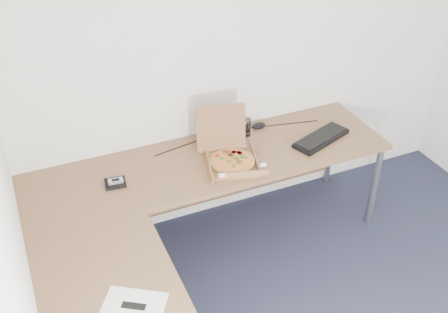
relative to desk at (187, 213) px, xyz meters
name	(u,v)px	position (x,y,z in m)	size (l,w,h in m)	color
room_shell	(426,200)	(0.82, -0.97, 0.55)	(3.50, 3.50, 2.50)	white
desk	(187,213)	(0.00, 0.00, 0.00)	(2.50, 2.20, 0.73)	brown
pizza_box	(231,158)	(0.44, 0.34, 0.07)	(0.33, 0.39, 0.34)	#9E6B43
drinking_glass	(246,127)	(0.68, 0.62, 0.10)	(0.07, 0.07, 0.13)	white
keyboard	(321,138)	(1.15, 0.34, 0.04)	(0.46, 0.16, 0.03)	black
mouse	(259,125)	(0.82, 0.67, 0.05)	(0.10, 0.07, 0.04)	black
wallet	(115,183)	(-0.33, 0.41, 0.04)	(0.13, 0.11, 0.02)	black
phone	(116,181)	(-0.33, 0.41, 0.06)	(0.09, 0.05, 0.02)	#B2B5BA
paper_sheet	(134,306)	(-0.49, -0.58, 0.03)	(0.30, 0.21, 0.00)	white
dome_speaker	(241,124)	(0.69, 0.71, 0.07)	(0.10, 0.10, 0.08)	black
cable_bundle	(234,135)	(0.60, 0.65, 0.03)	(0.61, 0.04, 0.01)	black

